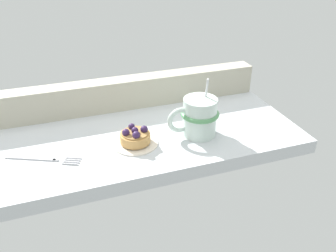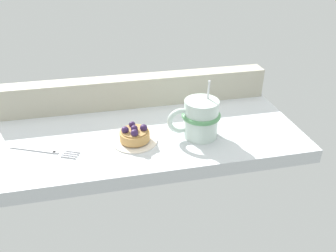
{
  "view_description": "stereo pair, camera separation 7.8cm",
  "coord_description": "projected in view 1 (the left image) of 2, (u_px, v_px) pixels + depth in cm",
  "views": [
    {
      "loc": [
        -17.04,
        -69.08,
        42.18
      ],
      "look_at": [
        4.89,
        -5.1,
        3.39
      ],
      "focal_mm": 36.4,
      "sensor_mm": 36.0,
      "label": 1
    },
    {
      "loc": [
        -9.54,
        -71.18,
        42.18
      ],
      "look_at": [
        4.89,
        -5.1,
        3.39
      ],
      "focal_mm": 36.4,
      "sensor_mm": 36.0,
      "label": 2
    }
  ],
  "objects": [
    {
      "name": "window_rail_back",
      "position": [
        127.0,
        93.0,
        0.92
      ],
      "size": [
        73.39,
        5.23,
        8.14
      ],
      "primitive_type": "cube",
      "color": "#B2AD99",
      "rests_on": "ground_plane"
    },
    {
      "name": "raspberry_tart",
      "position": [
        135.0,
        136.0,
        0.77
      ],
      "size": [
        6.87,
        6.87,
        3.75
      ],
      "color": "tan",
      "rests_on": "dessert_plate"
    },
    {
      "name": "ground_plane",
      "position": [
        142.0,
        137.0,
        0.83
      ],
      "size": [
        74.89,
        34.51,
        3.33
      ],
      "primitive_type": "cube",
      "color": "silver"
    },
    {
      "name": "dessert_fork",
      "position": [
        43.0,
        159.0,
        0.72
      ],
      "size": [
        15.57,
        8.25,
        0.6
      ],
      "color": "#B7B7BC",
      "rests_on": "ground_plane"
    },
    {
      "name": "dessert_plate",
      "position": [
        136.0,
        143.0,
        0.78
      ],
      "size": [
        10.33,
        10.33,
        0.63
      ],
      "color": "silver",
      "rests_on": "ground_plane"
    },
    {
      "name": "coffee_mug",
      "position": [
        199.0,
        117.0,
        0.79
      ],
      "size": [
        12.53,
        9.05,
        14.0
      ],
      "color": "silver",
      "rests_on": "ground_plane"
    }
  ]
}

